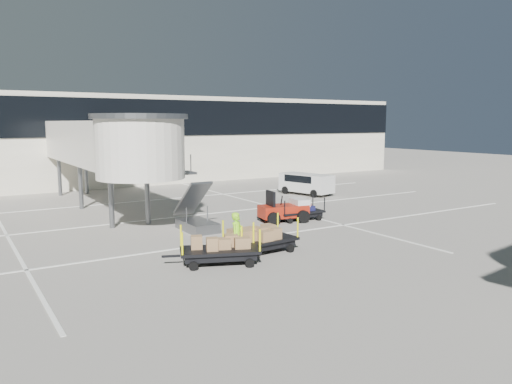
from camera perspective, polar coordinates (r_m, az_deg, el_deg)
ground at (r=22.75m, az=1.93°, el=-6.31°), size 140.00×140.00×0.00m
lane_markings at (r=30.50m, az=-8.94°, el=-2.70°), size 40.00×30.00×0.02m
terminal at (r=49.72m, az=-18.08°, el=5.86°), size 64.00×12.11×15.20m
jet_bridge at (r=31.71m, az=-16.73°, el=5.24°), size 5.70×20.40×6.03m
baggage_tug at (r=28.40m, az=3.28°, el=-2.09°), size 2.95×2.19×1.80m
suitcase_cart at (r=28.89m, az=4.97°, el=-2.34°), size 3.44×1.63×1.33m
box_cart_near at (r=21.71m, az=0.66°, el=-5.33°), size 3.87×1.78×1.50m
box_cart_far at (r=20.05m, az=-4.84°, el=-6.62°), size 3.87×2.59×1.50m
ground_worker at (r=20.66m, az=-2.18°, el=-5.00°), size 0.85×0.78×1.95m
minivan at (r=39.13m, az=5.63°, el=1.13°), size 2.71×4.56×1.62m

